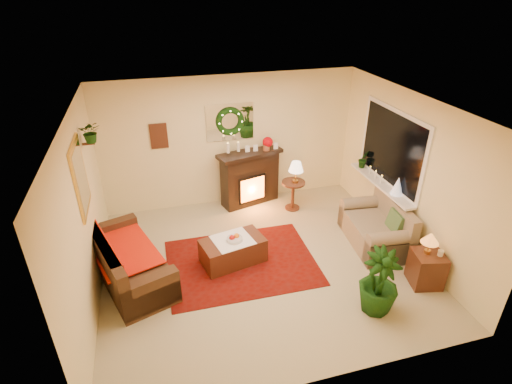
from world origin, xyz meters
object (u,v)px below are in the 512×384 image
object	(u,v)px
fireplace	(250,178)
side_table_round	(293,194)
end_table_square	(426,269)
sofa	(129,255)
coffee_table	(233,251)
loveseat	(376,222)

from	to	relation	value
fireplace	side_table_round	size ratio (longest dim) A/B	1.92
fireplace	end_table_square	world-z (taller)	fireplace
end_table_square	sofa	bearing A→B (deg)	163.01
side_table_round	end_table_square	distance (m)	2.90
sofa	fireplace	size ratio (longest dim) A/B	1.62
sofa	end_table_square	bearing A→B (deg)	-35.80
end_table_square	coffee_table	distance (m)	2.99
fireplace	coffee_table	size ratio (longest dim) A/B	1.16
side_table_round	end_table_square	size ratio (longest dim) A/B	1.12
sofa	side_table_round	distance (m)	3.41
side_table_round	fireplace	bearing A→B (deg)	147.13
sofa	end_table_square	world-z (taller)	sofa
coffee_table	side_table_round	bearing A→B (deg)	29.29
loveseat	end_table_square	xyz separation A→B (m)	(0.20, -1.16, -0.15)
loveseat	end_table_square	distance (m)	1.18
fireplace	end_table_square	distance (m)	3.70
end_table_square	loveseat	bearing A→B (deg)	99.81
side_table_round	coffee_table	xyz separation A→B (m)	(-1.53, -1.37, -0.12)
fireplace	side_table_round	distance (m)	0.93
loveseat	side_table_round	size ratio (longest dim) A/B	2.31
sofa	fireplace	bearing A→B (deg)	18.87
sofa	end_table_square	distance (m)	4.50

